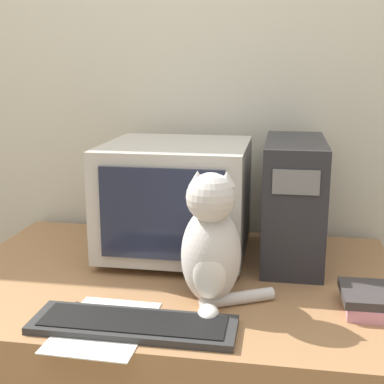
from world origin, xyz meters
The scene contains 9 objects.
wall_back centered at (0.00, 0.97, 1.25)m, with size 7.00×0.05×2.50m.
desk centered at (0.00, 0.45, 0.35)m, with size 1.33×0.90×0.71m.
crt_monitor centered at (-0.03, 0.63, 0.90)m, with size 0.45×0.45×0.37m.
computer_tower centered at (0.34, 0.66, 0.90)m, with size 0.18×0.44×0.39m.
keyboard centered at (-0.03, 0.11, 0.72)m, with size 0.49×0.15×0.02m.
cat centered at (0.13, 0.28, 0.86)m, with size 0.26×0.26×0.36m.
book_stack centered at (0.54, 0.31, 0.74)m, with size 0.14×0.19×0.06m.
pen centered at (-0.16, 0.18, 0.71)m, with size 0.13×0.06×0.01m.
paper_sheet centered at (-0.10, 0.10, 0.71)m, with size 0.22×0.30×0.00m.
Camera 1 is at (0.30, -1.02, 1.33)m, focal length 50.00 mm.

